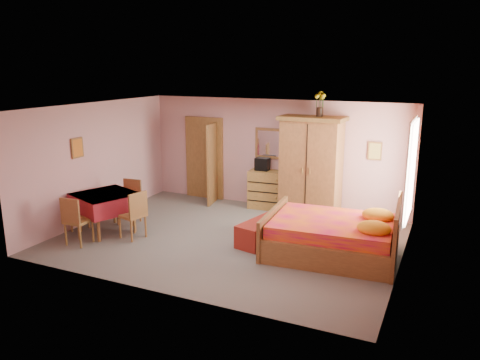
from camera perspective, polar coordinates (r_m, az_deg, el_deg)
The scene contains 23 objects.
floor at distance 9.42m, azimuth -1.32°, elevation -7.14°, with size 6.50×6.50×0.00m, color slate.
ceiling at distance 8.84m, azimuth -1.42°, elevation 8.81°, with size 6.50×6.50×0.00m, color brown.
wall_back at distance 11.29m, azimuth 4.21°, elevation 3.21°, with size 6.50×0.10×2.60m, color #D19799.
wall_front at distance 6.96m, azimuth -10.44°, elevation -3.71°, with size 6.50×0.10×2.60m, color #D19799.
wall_left at distance 10.84m, azimuth -17.02°, elevation 2.19°, with size 0.10×5.00×2.60m, color #D19799.
wall_right at distance 8.20m, azimuth 19.52°, elevation -1.63°, with size 0.10×5.00×2.60m, color #D19799.
doorway at distance 12.10m, azimuth -4.33°, elevation 2.59°, with size 1.06×0.12×2.15m, color #9E6B35.
window at distance 9.33m, azimuth 20.07°, elevation 1.09°, with size 0.08×1.40×1.95m, color white.
picture_left at distance 10.32m, azimuth -19.24°, elevation 3.72°, with size 0.04×0.32×0.42m, color orange.
picture_back at distance 10.64m, azimuth 16.12°, elevation 3.42°, with size 0.30×0.04×0.40m, color #D8BF59.
chest_of_drawers at distance 11.27m, azimuth 3.60°, elevation -1.20°, with size 0.97×0.49×0.92m, color #AD7F3A.
wall_mirror at distance 11.23m, azimuth 4.07°, elevation 4.44°, with size 0.92×0.05×0.73m, color silver.
stereo at distance 11.22m, azimuth 2.75°, elevation 1.95°, with size 0.32×0.24×0.30m, color black.
floor_lamp at distance 11.11m, azimuth 6.14°, elevation 0.53°, with size 0.21×0.21×1.67m, color black.
wardrobe at distance 10.70m, azimuth 8.63°, elevation 1.61°, with size 1.45×0.75×2.27m, color #A16636.
sunflower_vase at distance 10.52m, azimuth 9.73°, elevation 9.14°, with size 0.22×0.22×0.55m, color yellow.
bed at distance 8.66m, azimuth 11.17°, elevation -5.53°, with size 2.33×1.83×1.08m, color #D61451.
bench at distance 9.23m, azimuth 3.01°, elevation -6.16°, with size 0.49×1.33×0.44m, color maroon.
dining_table at distance 10.06m, azimuth -15.97°, elevation -3.85°, with size 1.11×1.11×0.82m, color maroon.
chair_south at distance 9.52m, azimuth -19.10°, elevation -4.64°, with size 0.44×0.44×0.96m, color olive.
chair_north at distance 10.47m, azimuth -13.45°, elevation -2.65°, with size 0.43×0.43×0.95m, color #A16636.
chair_west at distance 10.48m, azimuth -19.48°, elevation -2.81°, with size 0.47×0.47×1.03m, color #A36837.
chair_east at distance 9.56m, azimuth -13.01°, elevation -4.13°, with size 0.44×0.44×0.97m, color #A56F37.
Camera 1 is at (3.87, -7.91, 3.37)m, focal length 35.00 mm.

